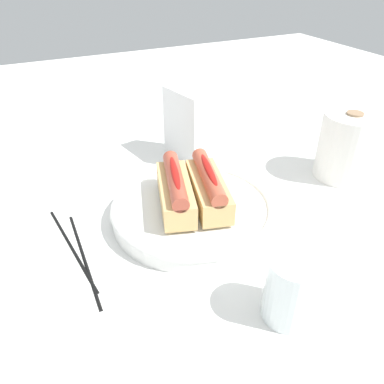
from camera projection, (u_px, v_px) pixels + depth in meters
The scene contains 9 objects.
ground_plane at pixel (196, 217), 0.66m from camera, with size 2.40×2.40×0.00m, color white.
serving_bowl at pixel (192, 209), 0.65m from camera, with size 0.27×0.27×0.03m.
hotdog_front at pixel (175, 190), 0.62m from camera, with size 0.16×0.09×0.06m.
hotdog_back at pixel (208, 186), 0.63m from camera, with size 0.16×0.09×0.06m.
water_glass at pixel (291, 292), 0.47m from camera, with size 0.07×0.07×0.09m.
paper_towel_roll at pixel (346, 145), 0.74m from camera, with size 0.11×0.11×0.13m.
napkin_box at pixel (187, 125), 0.80m from camera, with size 0.11×0.04×0.15m, color white.
chopstick_near at pixel (84, 257), 0.57m from camera, with size 0.01×0.01×0.22m, color black.
chopstick_far at pixel (72, 247), 0.59m from camera, with size 0.01×0.01×0.22m, color black.
Camera 1 is at (0.47, -0.23, 0.40)m, focal length 35.72 mm.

